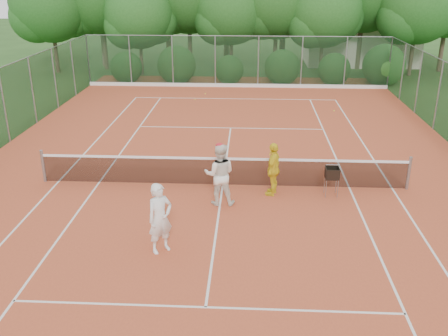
# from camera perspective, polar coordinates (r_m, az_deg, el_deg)

# --- Properties ---
(ground) EXTENTS (120.00, 120.00, 0.00)m
(ground) POSITION_cam_1_polar(r_m,az_deg,el_deg) (16.37, -0.15, -2.03)
(ground) COLOR #25491A
(ground) RESTS_ON ground
(clay_court) EXTENTS (18.00, 36.00, 0.02)m
(clay_court) POSITION_cam_1_polar(r_m,az_deg,el_deg) (16.36, -0.15, -2.00)
(clay_court) COLOR #BE4F2B
(clay_court) RESTS_ON ground
(club_building) EXTENTS (8.00, 5.00, 3.00)m
(club_building) POSITION_cam_1_polar(r_m,az_deg,el_deg) (40.14, 15.20, 13.64)
(club_building) COLOR beige
(club_building) RESTS_ON ground
(tennis_net) EXTENTS (11.97, 0.10, 1.10)m
(tennis_net) POSITION_cam_1_polar(r_m,az_deg,el_deg) (16.16, -0.15, -0.30)
(tennis_net) COLOR gray
(tennis_net) RESTS_ON clay_court
(player_white) EXTENTS (0.78, 0.76, 1.81)m
(player_white) POSITION_cam_1_polar(r_m,az_deg,el_deg) (12.36, -7.31, -5.72)
(player_white) COLOR white
(player_white) RESTS_ON clay_court
(player_center_grp) EXTENTS (0.93, 0.73, 1.93)m
(player_center_grp) POSITION_cam_1_polar(r_m,az_deg,el_deg) (14.72, -0.50, -0.71)
(player_center_grp) COLOR white
(player_center_grp) RESTS_ON clay_court
(player_yellow) EXTENTS (0.70, 1.07, 1.69)m
(player_yellow) POSITION_cam_1_polar(r_m,az_deg,el_deg) (15.47, 5.66, -0.11)
(player_yellow) COLOR yellow
(player_yellow) RESTS_ON clay_court
(ball_hopper) EXTENTS (0.40, 0.40, 0.92)m
(ball_hopper) POSITION_cam_1_polar(r_m,az_deg,el_deg) (15.71, 12.26, -0.63)
(ball_hopper) COLOR gray
(ball_hopper) RESTS_ON clay_court
(stray_ball_a) EXTENTS (0.07, 0.07, 0.07)m
(stray_ball_a) POSITION_cam_1_polar(r_m,az_deg,el_deg) (27.42, -3.32, 7.84)
(stray_ball_a) COLOR yellow
(stray_ball_a) RESTS_ON clay_court
(stray_ball_b) EXTENTS (0.07, 0.07, 0.07)m
(stray_ball_b) POSITION_cam_1_polar(r_m,az_deg,el_deg) (28.72, -2.16, 8.49)
(stray_ball_b) COLOR yellow
(stray_ball_b) RESTS_ON clay_court
(stray_ball_c) EXTENTS (0.07, 0.07, 0.07)m
(stray_ball_c) POSITION_cam_1_polar(r_m,az_deg,el_deg) (25.68, 12.47, 6.41)
(stray_ball_c) COLOR yellow
(stray_ball_c) RESTS_ON clay_court
(court_markings) EXTENTS (11.03, 23.83, 0.01)m
(court_markings) POSITION_cam_1_polar(r_m,az_deg,el_deg) (16.36, -0.15, -1.96)
(court_markings) COLOR white
(court_markings) RESTS_ON clay_court
(fence_back) EXTENTS (18.07, 0.07, 3.00)m
(fence_back) POSITION_cam_1_polar(r_m,az_deg,el_deg) (30.40, 1.46, 12.05)
(fence_back) COLOR #19381E
(fence_back) RESTS_ON clay_court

